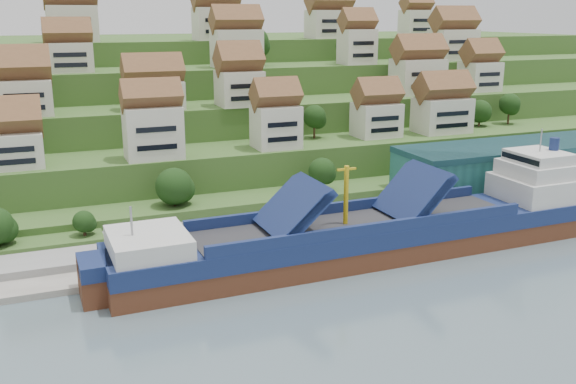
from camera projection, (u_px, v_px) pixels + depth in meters
name	position (u px, v px, depth m)	size (l,w,h in m)	color
ground	(346.00, 259.00, 102.50)	(300.00, 300.00, 0.00)	slate
quay	(405.00, 213.00, 122.76)	(180.00, 14.00, 2.20)	gray
hillside	(192.00, 108.00, 192.34)	(260.00, 128.00, 31.00)	#2D4C1E
hillside_village	(215.00, 70.00, 150.25)	(155.86, 62.73, 28.93)	beige
hillside_trees	(220.00, 124.00, 133.40)	(146.67, 62.24, 31.90)	#1B3A13
warehouse	(533.00, 165.00, 134.32)	(60.00, 15.00, 10.00)	#23605A
flagpole	(412.00, 191.00, 116.06)	(1.28, 0.16, 8.00)	gray
cargo_ship	(381.00, 234.00, 103.79)	(82.97, 14.24, 18.42)	#512A18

